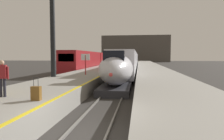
% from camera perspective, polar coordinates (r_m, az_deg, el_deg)
% --- Properties ---
extents(ground_plane, '(260.00, 260.00, 0.00)m').
position_cam_1_polar(ground_plane, '(7.61, -7.79, -18.73)').
color(ground_plane, '#33302D').
extents(platform_left, '(4.80, 110.00, 1.05)m').
position_cam_1_polar(platform_left, '(32.17, -3.14, -0.45)').
color(platform_left, gray).
rests_on(platform_left, ground).
extents(platform_right, '(4.80, 110.00, 1.05)m').
position_cam_1_polar(platform_right, '(31.69, 11.41, -0.58)').
color(platform_right, gray).
rests_on(platform_right, ground).
extents(platform_left_safety_stripe, '(0.20, 107.80, 0.01)m').
position_cam_1_polar(platform_left_safety_stripe, '(31.79, 0.90, 0.46)').
color(platform_left_safety_stripe, yellow).
rests_on(platform_left_safety_stripe, platform_left).
extents(rail_main_left, '(0.08, 110.00, 0.12)m').
position_cam_1_polar(rail_main_left, '(34.49, 3.10, -0.94)').
color(rail_main_left, slate).
rests_on(rail_main_left, ground).
extents(rail_main_right, '(0.08, 110.00, 0.12)m').
position_cam_1_polar(rail_main_right, '(34.41, 5.60, -0.96)').
color(rail_main_right, slate).
rests_on(rail_main_right, ground).
extents(rail_secondary_left, '(0.08, 110.00, 0.12)m').
position_cam_1_polar(rail_secondary_left, '(36.03, -9.85, -0.79)').
color(rail_secondary_left, slate).
rests_on(rail_secondary_left, ground).
extents(rail_secondary_right, '(0.08, 110.00, 0.12)m').
position_cam_1_polar(rail_secondary_right, '(35.61, -7.55, -0.82)').
color(rail_secondary_right, slate).
rests_on(rail_secondary_right, ground).
extents(highspeed_train_main, '(2.92, 56.99, 3.60)m').
position_cam_1_polar(highspeed_train_main, '(41.42, 4.90, 2.47)').
color(highspeed_train_main, silver).
rests_on(highspeed_train_main, ground).
extents(regional_train_adjacent, '(2.85, 36.60, 3.80)m').
position_cam_1_polar(regional_train_adjacent, '(46.35, -4.94, 2.83)').
color(regional_train_adjacent, maroon).
rests_on(regional_train_adjacent, ground).
extents(station_column_mid, '(4.00, 0.68, 9.79)m').
position_cam_1_polar(station_column_mid, '(19.85, -16.33, 15.23)').
color(station_column_mid, black).
rests_on(station_column_mid, platform_left).
extents(passenger_near_edge, '(0.55, 0.32, 1.69)m').
position_cam_1_polar(passenger_near_edge, '(10.63, -28.31, -1.35)').
color(passenger_near_edge, '#23232D').
rests_on(passenger_near_edge, platform_left).
extents(passenger_mid_platform, '(0.54, 0.33, 1.69)m').
position_cam_1_polar(passenger_mid_platform, '(27.02, -1.89, 1.96)').
color(passenger_mid_platform, '#23232D').
rests_on(passenger_mid_platform, platform_left).
extents(rolling_suitcase, '(0.40, 0.22, 0.98)m').
position_cam_1_polar(rolling_suitcase, '(9.28, -20.41, -6.09)').
color(rolling_suitcase, brown).
rests_on(rolling_suitcase, platform_left).
extents(departure_info_board, '(0.90, 0.10, 2.12)m').
position_cam_1_polar(departure_info_board, '(20.86, -7.42, 2.80)').
color(departure_info_board, maroon).
rests_on(departure_info_board, platform_left).
extents(terminus_back_wall, '(36.00, 2.00, 14.00)m').
position_cam_1_polar(terminus_back_wall, '(108.87, 6.54, 5.94)').
color(terminus_back_wall, '#4C4742').
rests_on(terminus_back_wall, ground).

